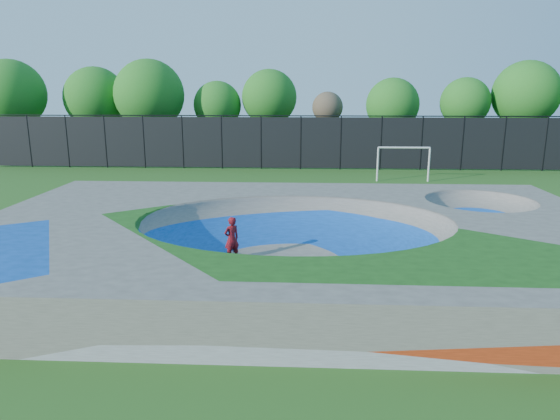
{
  "coord_description": "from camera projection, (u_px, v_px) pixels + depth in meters",
  "views": [
    {
      "loc": [
        0.33,
        -16.72,
        5.85
      ],
      "look_at": [
        -0.66,
        3.0,
        1.1
      ],
      "focal_mm": 32.0,
      "sensor_mm": 36.0,
      "label": 1
    }
  ],
  "objects": [
    {
      "name": "skateboard",
      "position": [
        232.0,
        260.0,
        17.6
      ],
      "size": [
        0.77,
        0.61,
        0.05
      ],
      "primitive_type": "cube",
      "rotation": [
        0.0,
        0.0,
        0.59
      ],
      "color": "black",
      "rests_on": "ground"
    },
    {
      "name": "skater",
      "position": [
        232.0,
        239.0,
        17.42
      ],
      "size": [
        0.69,
        0.66,
        1.58
      ],
      "primitive_type": "imported",
      "rotation": [
        0.0,
        0.0,
        3.82
      ],
      "color": "red",
      "rests_on": "ground"
    },
    {
      "name": "fence",
      "position": [
        301.0,
        141.0,
        37.52
      ],
      "size": [
        48.09,
        0.09,
        4.04
      ],
      "color": "black",
      "rests_on": "ground"
    },
    {
      "name": "ground",
      "position": [
        294.0,
        260.0,
        17.62
      ],
      "size": [
        120.0,
        120.0,
        0.0
      ],
      "primitive_type": "plane",
      "color": "#235216",
      "rests_on": "ground"
    },
    {
      "name": "skate_deck",
      "position": [
        295.0,
        240.0,
        17.44
      ],
      "size": [
        22.0,
        14.0,
        1.5
      ],
      "primitive_type": "cube",
      "color": "gray",
      "rests_on": "ground"
    },
    {
      "name": "soccer_goal",
      "position": [
        404.0,
        157.0,
        32.56
      ],
      "size": [
        3.45,
        0.12,
        2.28
      ],
      "color": "silver",
      "rests_on": "ground"
    },
    {
      "name": "treeline",
      "position": [
        284.0,
        98.0,
        41.92
      ],
      "size": [
        54.35,
        7.46,
        8.43
      ],
      "color": "#473323",
      "rests_on": "ground"
    }
  ]
}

